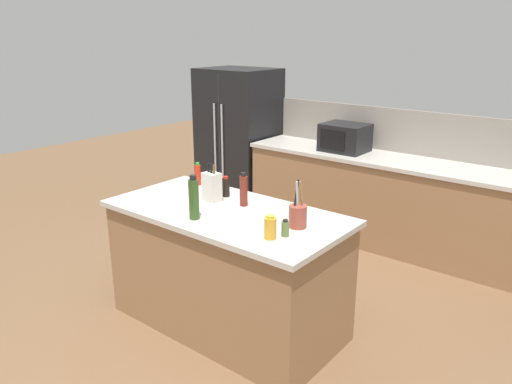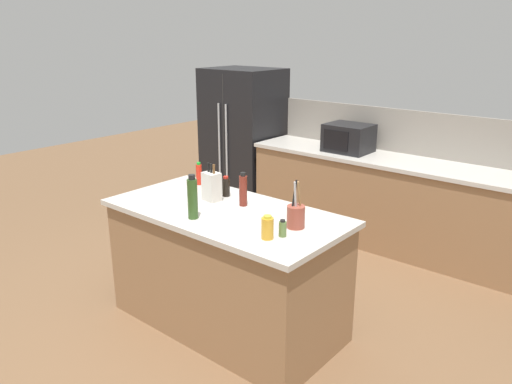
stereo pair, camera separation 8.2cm
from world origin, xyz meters
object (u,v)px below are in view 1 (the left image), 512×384
Objects in this scene: knife_block at (212,186)px; spice_jar_oregano at (285,228)px; honey_jar at (270,228)px; soy_sauce_bottle at (226,187)px; microwave at (345,138)px; olive_oil_bottle at (194,198)px; utensil_crock at (298,215)px; vinegar_bottle at (244,190)px; refrigerator at (239,138)px; hot_sauce_bottle at (198,174)px.

spice_jar_oregano is (0.84, -0.22, -0.06)m from knife_block.
soy_sauce_bottle reaches higher than honey_jar.
honey_jar is at bearing -71.38° from microwave.
olive_oil_bottle is (0.17, -0.36, 0.03)m from knife_block.
knife_block is at bearing 177.03° from utensil_crock.
vinegar_bottle is at bearing -82.00° from microwave.
knife_block is 1.89× the size of honey_jar.
honey_jar is 0.95× the size of soy_sauce_bottle.
olive_oil_bottle is (1.74, -2.51, 0.22)m from refrigerator.
utensil_crock is at bearing 97.80° from spice_jar_oregano.
spice_jar_oregano is at bearing -7.11° from knife_block.
utensil_crock reaches higher than vinegar_bottle.
vinegar_bottle is (0.25, -0.08, 0.04)m from soy_sauce_bottle.
honey_jar is at bearing -30.28° from soy_sauce_bottle.
refrigerator is at bearing 137.32° from utensil_crock.
olive_oil_bottle is at bearing -102.11° from vinegar_bottle.
knife_block is 0.27m from vinegar_bottle.
soy_sauce_bottle is (0.04, -1.96, -0.07)m from microwave.
microwave is at bearing 94.55° from olive_oil_bottle.
honey_jar is 0.10m from spice_jar_oregano.
spice_jar_oregano is (2.41, -2.37, 0.12)m from refrigerator.
hot_sauce_bottle is at bearing 167.23° from utensil_crock.
microwave is (1.54, -0.05, 0.22)m from refrigerator.
olive_oil_bottle is (0.16, -0.50, 0.07)m from soy_sauce_bottle.
spice_jar_oregano is at bearing 60.01° from honey_jar.
soy_sauce_bottle is 0.53m from olive_oil_bottle.
refrigerator is at bearing 131.21° from vinegar_bottle.
vinegar_bottle reaches higher than spice_jar_oregano.
spice_jar_oregano is at bearing -82.20° from utensil_crock.
microwave is 3.07× the size of honey_jar.
microwave is at bearing 98.17° from knife_block.
utensil_crock is (0.81, -0.04, -0.03)m from knife_block.
utensil_crock is at bearing 26.06° from olive_oil_bottle.
refrigerator reaches higher than utensil_crock.
honey_jar is at bearing 4.62° from olive_oil_bottle.
refrigerator is at bearing 124.70° from olive_oil_bottle.
soy_sauce_bottle is (1.58, -2.01, 0.14)m from refrigerator.
knife_block reaches higher than hot_sauce_bottle.
microwave is 1.85× the size of vinegar_bottle.
refrigerator is 3.41m from honey_jar.
olive_oil_bottle is at bearing -46.97° from hot_sauce_bottle.
refrigerator reaches higher than vinegar_bottle.
honey_jar is at bearing -24.70° from hot_sauce_bottle.
utensil_crock reaches higher than microwave.
refrigerator is 15.60× the size of spice_jar_oregano.
olive_oil_bottle is at bearing -72.35° from soy_sauce_bottle.
spice_jar_oregano is (0.83, -0.36, -0.02)m from soy_sauce_bottle.
microwave is 2.55m from honey_jar.
vinegar_bottle is 1.31× the size of hot_sauce_bottle.
soy_sauce_bottle is 0.83× the size of hot_sauce_bottle.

